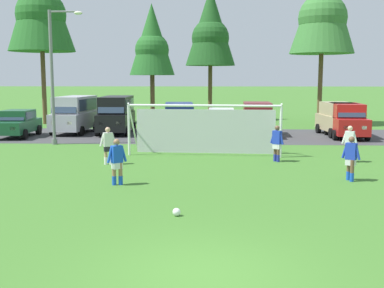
# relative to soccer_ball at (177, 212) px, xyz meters

# --- Properties ---
(ground_plane) EXTENTS (400.00, 400.00, 0.00)m
(ground_plane) POSITION_rel_soccer_ball_xyz_m (0.79, 11.11, -0.11)
(ground_plane) COLOR #3D7028
(parking_lot_strip) EXTENTS (52.00, 8.40, 0.01)m
(parking_lot_strip) POSITION_rel_soccer_ball_xyz_m (0.79, 18.45, -0.11)
(parking_lot_strip) COLOR #3D3D3F
(parking_lot_strip) RESTS_ON ground
(soccer_ball) EXTENTS (0.22, 0.22, 0.22)m
(soccer_ball) POSITION_rel_soccer_ball_xyz_m (0.00, 0.00, 0.00)
(soccer_ball) COLOR white
(soccer_ball) RESTS_ON ground
(soccer_goal) EXTENTS (7.52, 2.38, 2.57)m
(soccer_goal) POSITION_rel_soccer_ball_xyz_m (0.62, 10.94, 1.18)
(soccer_goal) COLOR white
(soccer_goal) RESTS_ON ground
(player_striker_near) EXTENTS (0.58, 0.58, 1.64)m
(player_striker_near) POSITION_rel_soccer_ball_xyz_m (3.89, 8.79, 0.71)
(player_striker_near) COLOR brown
(player_striker_near) RESTS_ON ground
(player_midfield_center) EXTENTS (0.64, 0.51, 1.64)m
(player_midfield_center) POSITION_rel_soccer_ball_xyz_m (7.12, 8.78, 0.71)
(player_midfield_center) COLOR beige
(player_midfield_center) RESTS_ON ground
(player_defender_far) EXTENTS (0.73, 0.39, 1.64)m
(player_defender_far) POSITION_rel_soccer_ball_xyz_m (-3.55, 7.74, 0.71)
(player_defender_far) COLOR tan
(player_defender_far) RESTS_ON ground
(player_winger_left) EXTENTS (0.68, 0.46, 1.64)m
(player_winger_left) POSITION_rel_soccer_ball_xyz_m (-2.37, 3.76, 0.71)
(player_winger_left) COLOR #936B4C
(player_winger_left) RESTS_ON ground
(player_trailing_back) EXTENTS (0.60, 0.56, 1.64)m
(player_trailing_back) POSITION_rel_soccer_ball_xyz_m (6.04, 4.79, 0.71)
(player_trailing_back) COLOR brown
(player_trailing_back) RESTS_ON ground
(parked_car_slot_far_left) EXTENTS (2.13, 4.25, 1.72)m
(parked_car_slot_far_left) POSITION_rel_soccer_ball_xyz_m (-11.46, 17.36, 0.77)
(parked_car_slot_far_left) COLOR #194C2D
(parked_car_slot_far_left) RESTS_ON ground
(parked_car_slot_left) EXTENTS (2.47, 4.94, 2.52)m
(parked_car_slot_left) POSITION_rel_soccer_ball_xyz_m (-8.39, 19.66, 1.23)
(parked_car_slot_left) COLOR #B2B2BC
(parked_car_slot_left) RESTS_ON ground
(parked_car_slot_center_left) EXTENTS (2.30, 4.85, 2.52)m
(parked_car_slot_center_left) POSITION_rel_soccer_ball_xyz_m (-5.51, 19.51, 1.23)
(parked_car_slot_center_left) COLOR black
(parked_car_slot_center_left) RESTS_ON ground
(parked_car_slot_center) EXTENTS (2.41, 4.73, 2.16)m
(parked_car_slot_center) POSITION_rel_soccer_ball_xyz_m (-1.14, 17.99, 1.00)
(parked_car_slot_center) COLOR navy
(parked_car_slot_center) RESTS_ON ground
(parked_car_slot_center_right) EXTENTS (2.13, 4.25, 1.72)m
(parked_car_slot_center_right) POSITION_rel_soccer_ball_xyz_m (1.60, 19.46, 0.77)
(parked_car_slot_center_right) COLOR silver
(parked_car_slot_center_right) RESTS_ON ground
(parked_car_slot_right) EXTENTS (2.28, 4.67, 2.16)m
(parked_car_slot_right) POSITION_rel_soccer_ball_xyz_m (3.94, 18.79, 1.00)
(parked_car_slot_right) COLOR maroon
(parked_car_slot_right) RESTS_ON ground
(parked_car_slot_far_right) EXTENTS (2.38, 4.72, 2.16)m
(parked_car_slot_far_right) POSITION_rel_soccer_ball_xyz_m (9.33, 19.01, 1.00)
(parked_car_slot_far_right) COLOR tan
(parked_car_slot_far_right) RESTS_ON ground
(parked_car_slot_end) EXTENTS (2.32, 4.69, 2.16)m
(parked_car_slot_end) POSITION_rel_soccer_ball_xyz_m (9.48, 17.87, 1.00)
(parked_car_slot_end) COLOR red
(parked_car_slot_end) RESTS_ON ground
(tree_left_edge) EXTENTS (5.31, 5.31, 14.15)m
(tree_left_edge) POSITION_rel_soccer_ball_xyz_m (-12.78, 26.16, 9.63)
(tree_left_edge) COLOR brown
(tree_left_edge) RESTS_ON ground
(tree_mid_left) EXTENTS (3.59, 3.59, 9.58)m
(tree_mid_left) POSITION_rel_soccer_ball_xyz_m (-3.80, 25.68, 6.47)
(tree_mid_left) COLOR brown
(tree_mid_left) RESTS_ON ground
(tree_center_back) EXTENTS (4.37, 4.37, 11.65)m
(tree_center_back) POSITION_rel_soccer_ball_xyz_m (0.81, 30.06, 7.90)
(tree_center_back) COLOR brown
(tree_center_back) RESTS_ON ground
(tree_mid_right) EXTENTS (5.13, 5.13, 13.67)m
(tree_mid_right) POSITION_rel_soccer_ball_xyz_m (9.73, 26.73, 9.30)
(tree_mid_right) COLOR brown
(tree_mid_right) RESTS_ON ground
(street_lamp) EXTENTS (2.00, 0.32, 7.47)m
(street_lamp) POSITION_rel_soccer_ball_xyz_m (-7.83, 14.03, 3.76)
(street_lamp) COLOR slate
(street_lamp) RESTS_ON ground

